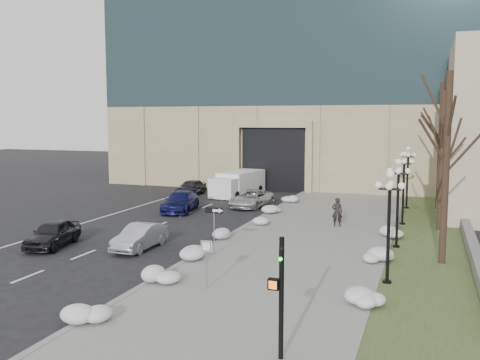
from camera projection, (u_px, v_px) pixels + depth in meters
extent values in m
plane|color=black|center=(135.00, 310.00, 19.17)|extent=(160.00, 160.00, 0.00)
cube|color=gray|center=(312.00, 235.00, 31.11)|extent=(9.00, 40.00, 0.12)
cube|color=gray|center=(239.00, 230.00, 32.60)|extent=(0.30, 40.00, 0.14)
cube|color=#3C4C26|center=(430.00, 244.00, 28.96)|extent=(4.00, 40.00, 0.10)
cube|color=slate|center=(468.00, 234.00, 30.14)|extent=(0.50, 30.00, 0.70)
cube|color=tan|center=(316.00, 144.00, 58.71)|extent=(40.00, 20.00, 8.00)
cube|color=black|center=(276.00, 159.00, 51.05)|extent=(6.00, 2.50, 6.00)
cube|color=tan|center=(272.00, 124.00, 49.36)|extent=(7.50, 0.60, 0.60)
cube|color=tan|center=(237.00, 159.00, 50.90)|extent=(0.60, 0.60, 6.00)
cube|color=tan|center=(309.00, 161.00, 48.58)|extent=(0.60, 0.60, 6.00)
imported|color=black|center=(53.00, 234.00, 28.58)|extent=(2.49, 4.42, 1.42)
imported|color=#A8AAB0|center=(140.00, 237.00, 28.04)|extent=(1.39, 3.96, 1.31)
imported|color=#171953|center=(180.00, 202.00, 39.50)|extent=(2.94, 5.29, 1.45)
imported|color=silver|center=(251.00, 199.00, 41.39)|extent=(2.67, 4.96, 1.32)
imported|color=#2F2E33|center=(191.00, 187.00, 47.84)|extent=(1.74, 4.11, 1.39)
imported|color=black|center=(337.00, 212.00, 33.31)|extent=(0.72, 0.53, 1.82)
cube|color=white|center=(241.00, 183.00, 48.03)|extent=(3.01, 5.57, 2.12)
cube|color=white|center=(224.00, 188.00, 45.23)|extent=(2.43, 1.98, 1.70)
cylinder|color=black|center=(215.00, 194.00, 45.96)|extent=(0.36, 0.77, 0.74)
cylinder|color=black|center=(236.00, 196.00, 45.00)|extent=(0.36, 0.77, 0.74)
cylinder|color=black|center=(239.00, 188.00, 50.00)|extent=(0.36, 0.77, 0.74)
cylinder|color=black|center=(259.00, 189.00, 49.04)|extent=(0.36, 0.77, 0.74)
cylinder|color=slate|center=(214.00, 233.00, 26.32)|extent=(0.06, 0.06, 2.44)
cube|color=black|center=(214.00, 210.00, 26.19)|extent=(0.89, 0.10, 0.30)
cube|color=white|center=(217.00, 211.00, 26.13)|extent=(0.42, 0.04, 0.11)
cone|color=white|center=(221.00, 211.00, 26.07)|extent=(0.22, 0.26, 0.24)
cylinder|color=slate|center=(207.00, 267.00, 21.11)|extent=(0.06, 0.06, 2.02)
cube|color=white|center=(206.00, 246.00, 21.01)|extent=(0.44, 0.12, 0.44)
cube|color=black|center=(206.00, 246.00, 20.99)|extent=(0.38, 0.09, 0.39)
cube|color=white|center=(206.00, 246.00, 20.99)|extent=(0.33, 0.07, 0.33)
cylinder|color=black|center=(281.00, 301.00, 14.84)|extent=(0.14, 0.14, 3.61)
imported|color=black|center=(282.00, 260.00, 14.70)|extent=(0.14, 0.81, 0.16)
sphere|color=#19E533|center=(280.00, 259.00, 14.57)|extent=(0.11, 0.11, 0.11)
cube|color=black|center=(274.00, 284.00, 14.86)|extent=(0.32, 0.18, 0.32)
cube|color=orange|center=(273.00, 285.00, 14.77)|extent=(0.23, 0.02, 0.23)
ellipsoid|color=silver|center=(88.00, 316.00, 17.73)|extent=(1.10, 1.60, 0.36)
ellipsoid|color=silver|center=(161.00, 278.00, 21.98)|extent=(1.10, 1.60, 0.36)
ellipsoid|color=silver|center=(195.00, 254.00, 25.98)|extent=(1.10, 1.60, 0.36)
ellipsoid|color=silver|center=(227.00, 236.00, 29.90)|extent=(1.10, 1.60, 0.36)
ellipsoid|color=silver|center=(256.00, 222.00, 33.97)|extent=(1.10, 1.60, 0.36)
ellipsoid|color=silver|center=(269.00, 210.00, 38.15)|extent=(1.10, 1.60, 0.36)
ellipsoid|color=silver|center=(291.00, 200.00, 42.90)|extent=(1.10, 1.60, 0.36)
ellipsoid|color=silver|center=(367.00, 299.00, 19.40)|extent=(1.10, 1.60, 0.36)
ellipsoid|color=silver|center=(375.00, 258.00, 25.20)|extent=(1.10, 1.60, 0.36)
ellipsoid|color=silver|center=(387.00, 235.00, 30.22)|extent=(1.10, 1.60, 0.36)
cylinder|color=black|center=(387.00, 283.00, 22.03)|extent=(0.36, 0.36, 0.20)
cylinder|color=black|center=(388.00, 238.00, 21.81)|extent=(0.14, 0.14, 4.00)
cylinder|color=black|center=(390.00, 189.00, 21.58)|extent=(0.10, 0.90, 0.10)
cylinder|color=black|center=(390.00, 189.00, 21.58)|extent=(0.90, 0.10, 0.10)
sphere|color=silver|center=(390.00, 174.00, 21.51)|extent=(0.32, 0.32, 0.32)
sphere|color=silver|center=(402.00, 186.00, 21.41)|extent=(0.28, 0.28, 0.28)
sphere|color=silver|center=(379.00, 185.00, 21.71)|extent=(0.28, 0.28, 0.28)
sphere|color=silver|center=(391.00, 184.00, 21.98)|extent=(0.28, 0.28, 0.28)
sphere|color=silver|center=(389.00, 187.00, 21.14)|extent=(0.28, 0.28, 0.28)
cylinder|color=black|center=(396.00, 247.00, 28.11)|extent=(0.36, 0.36, 0.20)
cylinder|color=black|center=(397.00, 212.00, 27.90)|extent=(0.14, 0.14, 4.00)
cylinder|color=black|center=(399.00, 174.00, 27.67)|extent=(0.10, 0.90, 0.10)
cylinder|color=black|center=(399.00, 174.00, 27.67)|extent=(0.90, 0.10, 0.10)
sphere|color=silver|center=(399.00, 162.00, 27.60)|extent=(0.32, 0.32, 0.32)
sphere|color=silver|center=(408.00, 171.00, 27.50)|extent=(0.28, 0.28, 0.28)
sphere|color=silver|center=(390.00, 170.00, 27.80)|extent=(0.28, 0.28, 0.28)
sphere|color=silver|center=(399.00, 170.00, 28.07)|extent=(0.28, 0.28, 0.28)
sphere|color=silver|center=(398.00, 171.00, 27.23)|extent=(0.28, 0.28, 0.28)
cylinder|color=black|center=(402.00, 224.00, 34.20)|extent=(0.36, 0.36, 0.20)
cylinder|color=black|center=(403.00, 195.00, 33.98)|extent=(0.14, 0.14, 4.00)
cylinder|color=black|center=(404.00, 164.00, 33.75)|extent=(0.10, 0.90, 0.10)
cylinder|color=black|center=(404.00, 164.00, 33.75)|extent=(0.90, 0.10, 0.10)
sphere|color=silver|center=(405.00, 154.00, 33.68)|extent=(0.32, 0.32, 0.32)
sphere|color=silver|center=(412.00, 161.00, 33.59)|extent=(0.28, 0.28, 0.28)
sphere|color=silver|center=(397.00, 161.00, 33.89)|extent=(0.28, 0.28, 0.28)
sphere|color=silver|center=(405.00, 161.00, 34.16)|extent=(0.28, 0.28, 0.28)
sphere|color=silver|center=(404.00, 162.00, 33.31)|extent=(0.28, 0.28, 0.28)
cylinder|color=black|center=(406.00, 208.00, 40.29)|extent=(0.36, 0.36, 0.20)
cylinder|color=black|center=(407.00, 183.00, 40.07)|extent=(0.14, 0.14, 4.00)
cylinder|color=black|center=(408.00, 157.00, 39.84)|extent=(0.10, 0.90, 0.10)
cylinder|color=black|center=(408.00, 157.00, 39.84)|extent=(0.90, 0.10, 0.10)
sphere|color=silver|center=(408.00, 149.00, 39.77)|extent=(0.32, 0.32, 0.32)
sphere|color=silver|center=(415.00, 155.00, 39.68)|extent=(0.28, 0.28, 0.28)
sphere|color=silver|center=(402.00, 155.00, 39.97)|extent=(0.28, 0.28, 0.28)
sphere|color=silver|center=(408.00, 154.00, 40.25)|extent=(0.28, 0.28, 0.28)
sphere|color=silver|center=(408.00, 155.00, 39.40)|extent=(0.28, 0.28, 0.28)
cylinder|color=black|center=(446.00, 170.00, 24.54)|extent=(0.32, 0.32, 9.00)
cylinder|color=black|center=(442.00, 162.00, 32.06)|extent=(0.32, 0.32, 8.50)
cylinder|color=black|center=(440.00, 147.00, 39.50)|extent=(0.32, 0.32, 9.50)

